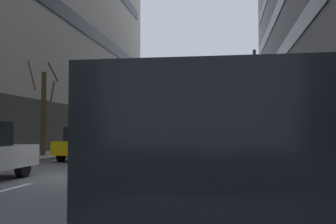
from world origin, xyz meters
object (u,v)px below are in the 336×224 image
(taxi_driving_1, at_px, (189,137))
(car_driving_4, at_px, (137,147))
(street_tree_1, at_px, (110,113))
(street_tree_0, at_px, (43,111))
(taxi_driving_3, at_px, (87,144))
(taxi_driving_0, at_px, (160,137))
(traffic_signal_0, at_px, (203,80))

(taxi_driving_1, height_order, car_driving_4, taxi_driving_1)
(street_tree_1, bearing_deg, taxi_driving_1, 43.66)
(taxi_driving_1, xyz_separation_m, street_tree_0, (-5.96, -17.77, 1.60))
(taxi_driving_1, height_order, taxi_driving_3, taxi_driving_1)
(taxi_driving_0, distance_m, car_driving_4, 6.83)
(car_driving_4, height_order, traffic_signal_0, traffic_signal_0)
(taxi_driving_0, xyz_separation_m, car_driving_4, (0.21, -6.82, -0.26))
(street_tree_0, bearing_deg, street_tree_1, 90.01)
(taxi_driving_0, height_order, traffic_signal_0, traffic_signal_0)
(street_tree_1, bearing_deg, car_driving_4, -70.23)
(taxi_driving_1, height_order, traffic_signal_0, traffic_signal_0)
(taxi_driving_1, distance_m, street_tree_1, 8.49)
(traffic_signal_0, bearing_deg, taxi_driving_0, -146.71)
(taxi_driving_0, xyz_separation_m, street_tree_1, (-5.79, 9.88, 1.85))
(taxi_driving_1, relative_size, street_tree_1, 0.80)
(taxi_driving_1, bearing_deg, street_tree_1, -136.34)
(taxi_driving_1, distance_m, traffic_signal_0, 14.66)
(taxi_driving_1, relative_size, street_tree_0, 0.92)
(taxi_driving_1, height_order, street_tree_0, street_tree_0)
(car_driving_4, bearing_deg, street_tree_0, 142.40)
(car_driving_4, bearing_deg, taxi_driving_3, 132.36)
(taxi_driving_3, xyz_separation_m, street_tree_0, (-2.78, 1.08, 1.67))
(taxi_driving_0, bearing_deg, taxi_driving_3, -132.57)
(taxi_driving_0, height_order, car_driving_4, taxi_driving_0)
(taxi_driving_3, bearing_deg, street_tree_0, 158.66)
(taxi_driving_0, xyz_separation_m, taxi_driving_1, (0.17, 15.57, -0.19))
(taxi_driving_0, distance_m, taxi_driving_1, 15.57)
(taxi_driving_0, distance_m, street_tree_0, 6.35)
(car_driving_4, relative_size, street_tree_1, 0.75)
(taxi_driving_1, bearing_deg, street_tree_0, -108.54)
(car_driving_4, xyz_separation_m, traffic_signal_0, (2.07, 8.32, 3.58))
(street_tree_1, bearing_deg, taxi_driving_3, -78.09)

